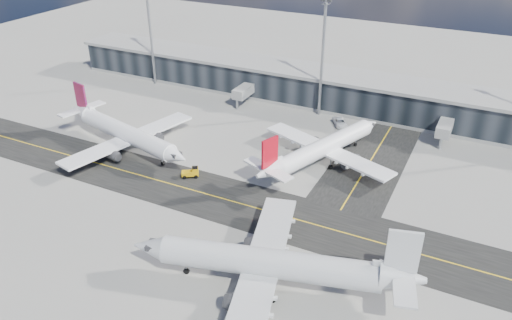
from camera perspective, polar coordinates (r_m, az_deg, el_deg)
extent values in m
plane|color=gray|center=(87.91, -3.68, -6.11)|extent=(300.00, 300.00, 0.00)
cube|color=black|center=(90.76, -2.43, -4.81)|extent=(180.00, 14.00, 0.02)
cube|color=black|center=(110.79, 13.61, 1.01)|extent=(14.00, 50.00, 0.02)
cube|color=yellow|center=(90.75, -2.43, -4.80)|extent=(180.00, 0.25, 0.01)
cube|color=yellow|center=(110.78, 13.61, 1.02)|extent=(0.25, 50.00, 0.01)
cube|color=black|center=(131.02, 8.34, 7.90)|extent=(150.00, 12.00, 8.00)
cube|color=gray|center=(129.52, 8.48, 9.71)|extent=(152.00, 13.00, 0.80)
cube|color=gray|center=(132.34, 8.23, 6.44)|extent=(150.00, 12.20, 0.80)
cube|color=gray|center=(131.47, -1.17, 8.04)|extent=(3.00, 10.00, 2.40)
cylinder|color=gray|center=(128.23, -2.19, 6.36)|extent=(0.60, 0.60, 2.40)
cube|color=gray|center=(118.71, 20.84, 3.69)|extent=(3.00, 10.00, 2.40)
cylinder|color=gray|center=(115.11, 20.30, 1.72)|extent=(0.60, 0.60, 2.40)
cylinder|color=gray|center=(144.72, -11.94, 13.78)|extent=(0.70, 0.70, 28.00)
cylinder|color=gray|center=(121.45, 7.58, 11.26)|extent=(0.70, 0.70, 28.00)
cylinder|color=white|center=(110.38, -14.60, 2.97)|extent=(28.39, 10.41, 3.77)
cone|color=white|center=(98.86, -9.03, 0.41)|extent=(5.48, 4.79, 3.77)
cone|color=white|center=(123.09, -19.24, 5.30)|extent=(6.40, 5.01, 3.77)
cube|color=white|center=(110.08, -14.24, 2.39)|extent=(12.22, 32.28, 0.47)
cylinder|color=#2D2D30|center=(112.80, -11.62, 2.79)|extent=(4.37, 3.05, 2.17)
cylinder|color=#2D2D30|center=(107.08, -16.26, 0.70)|extent=(4.37, 3.05, 2.17)
cube|color=#B8BBBD|center=(112.48, -11.65, 3.13)|extent=(1.92, 0.82, 0.75)
cube|color=#B8BBBD|center=(106.74, -16.32, 1.05)|extent=(1.92, 0.82, 0.75)
cube|color=maroon|center=(121.28, -19.43, 6.96)|extent=(3.95, 1.36, 5.85)
cube|color=white|center=(122.88, -19.29, 5.54)|extent=(5.26, 11.62, 0.33)
cube|color=#2D2D30|center=(99.00, -9.23, 0.69)|extent=(2.33, 2.47, 0.66)
cylinder|color=gray|center=(103.35, -10.66, -0.07)|extent=(0.27, 0.27, 1.89)
cylinder|color=black|center=(103.69, -10.63, -0.41)|extent=(0.90, 0.52, 0.85)
cylinder|color=black|center=(113.93, -13.55, 2.12)|extent=(1.12, 0.71, 1.04)
cylinder|color=black|center=(111.13, -15.84, 1.09)|extent=(1.12, 0.71, 1.04)
cylinder|color=white|center=(102.37, 7.78, 1.48)|extent=(13.08, 26.84, 3.64)
cone|color=white|center=(113.71, 12.83, 3.91)|extent=(5.02, 5.55, 3.64)
cone|color=white|center=(91.69, 1.36, -1.33)|extent=(5.34, 6.40, 3.64)
cube|color=white|center=(103.42, 8.07, 1.19)|extent=(30.57, 15.23, 0.46)
cylinder|color=#2D2D30|center=(107.58, 6.12, 1.87)|extent=(3.31, 4.32, 2.09)
cylinder|color=#2D2D30|center=(101.67, 10.72, -0.21)|extent=(3.31, 4.32, 2.09)
cube|color=#B8BBBD|center=(107.25, 6.14, 2.22)|extent=(0.99, 1.83, 0.73)
cube|color=#B8BBBD|center=(101.33, 10.75, 0.15)|extent=(0.99, 1.83, 0.73)
cube|color=#B50C1B|center=(90.10, 1.59, 0.87)|extent=(1.74, 3.72, 5.65)
cube|color=white|center=(91.41, 1.36, -1.04)|extent=(11.12, 6.26, 0.32)
cube|color=#2D2D30|center=(113.21, 12.72, 4.01)|extent=(2.52, 2.41, 0.64)
cylinder|color=gray|center=(111.37, 11.33, 2.06)|extent=(0.28, 0.28, 1.82)
cylinder|color=black|center=(111.68, 11.29, 1.75)|extent=(0.59, 0.88, 0.82)
cylinder|color=black|center=(104.74, 6.21, 0.31)|extent=(0.78, 1.10, 1.00)
cylinder|color=black|center=(101.75, 8.50, -0.77)|extent=(0.78, 1.10, 1.00)
cylinder|color=#B8BBBD|center=(71.10, 1.50, -11.69)|extent=(30.91, 11.87, 4.12)
cone|color=#B8BBBD|center=(75.35, -11.91, -9.71)|extent=(6.03, 5.30, 4.12)
cone|color=#B8BBBD|center=(70.69, 16.40, -12.77)|extent=(7.02, 5.56, 4.12)
cube|color=#B8BBBD|center=(71.91, 0.66, -12.21)|extent=(13.91, 35.15, 0.51)
cylinder|color=#2D2D30|center=(68.43, -1.25, -16.15)|extent=(4.78, 3.39, 2.37)
cylinder|color=#2D2D30|center=(77.43, 0.78, -9.79)|extent=(4.78, 3.39, 2.37)
cube|color=#B8BBBD|center=(67.85, -1.26, -15.66)|extent=(2.10, 0.92, 0.82)
cube|color=#B8BBBD|center=(76.92, 0.79, -9.32)|extent=(2.10, 0.92, 0.82)
cube|color=#B8BBBD|center=(67.91, 16.47, -10.00)|extent=(4.30, 1.55, 6.38)
cube|color=#B8BBBD|center=(70.29, 16.47, -12.39)|extent=(5.94, 12.68, 0.36)
cube|color=#2D2D30|center=(74.91, -11.57, -9.53)|extent=(2.57, 2.72, 0.72)
cylinder|color=gray|center=(75.54, -8.00, -12.02)|extent=(0.30, 0.30, 2.06)
cylinder|color=black|center=(76.04, -7.96, -12.46)|extent=(0.99, 0.58, 0.93)
cylinder|color=black|center=(71.13, 1.85, -15.56)|extent=(1.23, 0.79, 1.13)
cylinder|color=black|center=(75.61, 2.68, -12.34)|extent=(1.23, 0.79, 1.13)
cube|color=#EEB10C|center=(98.62, -7.53, -1.51)|extent=(3.63, 3.07, 0.77)
cube|color=#EEB10C|center=(98.22, -6.98, -1.12)|extent=(1.79, 1.86, 1.00)
cube|color=black|center=(98.03, -6.99, -0.92)|extent=(1.67, 1.76, 0.28)
cylinder|color=black|center=(99.42, -6.87, -1.49)|extent=(0.80, 0.65, 0.77)
cylinder|color=black|center=(98.18, -6.88, -1.91)|extent=(0.80, 0.65, 0.77)
cylinder|color=black|center=(99.52, -8.14, -1.55)|extent=(0.80, 0.65, 0.77)
cylinder|color=black|center=(98.28, -8.17, -1.97)|extent=(0.80, 0.65, 0.77)
imported|color=white|center=(120.69, 9.59, 4.25)|extent=(5.27, 6.25, 1.59)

